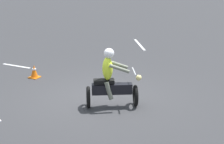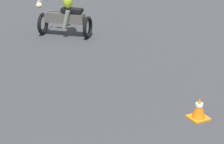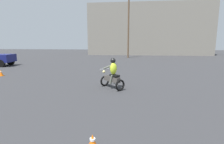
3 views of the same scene
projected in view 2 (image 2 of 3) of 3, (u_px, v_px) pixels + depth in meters
The scene contains 2 objects.
motorcycle_rider_background at pixel (66, 10), 11.68m from camera, with size 1.42×1.40×1.66m.
traffic_cone_mid_left at pixel (199, 109), 7.49m from camera, with size 0.32×0.32×0.39m.
Camera 2 is at (-2.64, -0.54, 3.59)m, focal length 70.00 mm.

